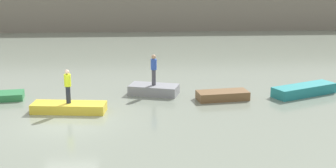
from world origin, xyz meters
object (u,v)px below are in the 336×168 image
(rowboat_yellow, at_px, (69,108))
(rowboat_grey, at_px, (154,90))
(rowboat_brown, at_px, (223,95))
(rowboat_teal, at_px, (304,90))
(person_blue_shirt, at_px, (154,68))
(person_hiviz_shirt, at_px, (68,85))

(rowboat_yellow, height_order, rowboat_grey, rowboat_grey)
(rowboat_grey, relative_size, rowboat_brown, 0.98)
(rowboat_yellow, height_order, rowboat_teal, rowboat_teal)
(rowboat_brown, bearing_deg, person_blue_shirt, 152.60)
(person_blue_shirt, bearing_deg, rowboat_yellow, -145.10)
(rowboat_brown, distance_m, rowboat_teal, 4.60)
(rowboat_brown, xyz_separation_m, rowboat_teal, (4.56, 0.60, 0.05))
(rowboat_yellow, xyz_separation_m, rowboat_brown, (7.75, 1.67, 0.00))
(rowboat_brown, height_order, person_hiviz_shirt, person_hiviz_shirt)
(rowboat_yellow, distance_m, rowboat_brown, 7.92)
(rowboat_grey, relative_size, person_blue_shirt, 1.56)
(rowboat_yellow, relative_size, rowboat_grey, 1.35)
(rowboat_brown, xyz_separation_m, person_blue_shirt, (-3.56, 1.25, 1.23))
(rowboat_yellow, relative_size, person_blue_shirt, 2.10)
(person_blue_shirt, bearing_deg, rowboat_grey, 0.00)
(rowboat_brown, relative_size, person_blue_shirt, 1.59)
(rowboat_grey, bearing_deg, rowboat_brown, -2.42)
(rowboat_grey, height_order, person_hiviz_shirt, person_hiviz_shirt)
(person_blue_shirt, distance_m, person_hiviz_shirt, 5.10)
(person_blue_shirt, bearing_deg, person_hiviz_shirt, -145.10)
(rowboat_yellow, bearing_deg, rowboat_teal, 17.00)
(person_hiviz_shirt, bearing_deg, person_blue_shirt, 34.90)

